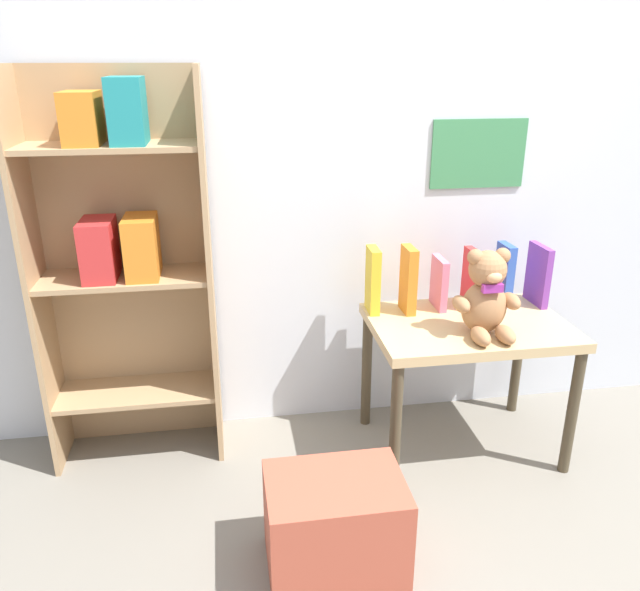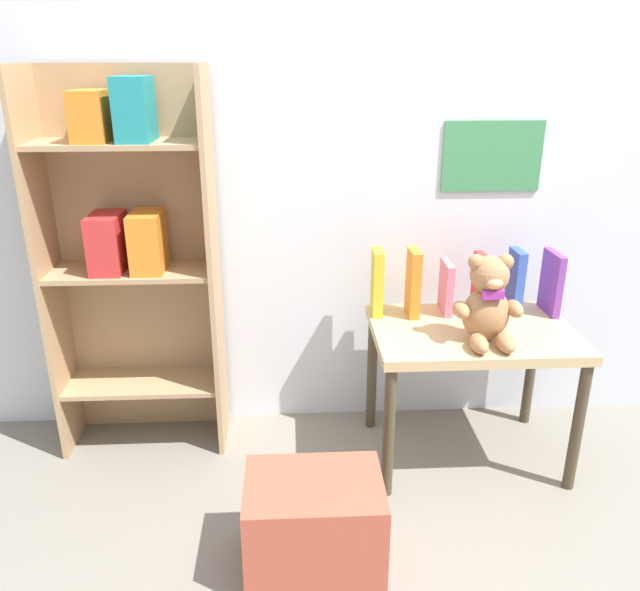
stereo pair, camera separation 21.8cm
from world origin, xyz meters
name	(u,v)px [view 2 (the right image)]	position (x,y,z in m)	size (l,w,h in m)	color
wall_back	(382,108)	(0.00, 1.41, 1.25)	(4.80, 0.07, 2.50)	silver
bookshelf_side	(132,243)	(-0.91, 1.26, 0.80)	(0.61, 0.26, 1.41)	tan
display_table	(471,346)	(0.30, 1.06, 0.45)	(0.71, 0.49, 0.52)	tan
teddy_bear	(488,303)	(0.31, 0.96, 0.66)	(0.23, 0.21, 0.30)	#A8754C
book_standing_yellow	(377,282)	(-0.02, 1.22, 0.65)	(0.04, 0.11, 0.25)	gold
book_standing_orange	(413,283)	(0.11, 1.19, 0.65)	(0.04, 0.11, 0.25)	orange
book_standing_pink	(446,287)	(0.24, 1.22, 0.62)	(0.03, 0.14, 0.19)	#D17093
book_standing_red	(482,285)	(0.37, 1.21, 0.64)	(0.03, 0.14, 0.22)	red
book_standing_blue	(515,281)	(0.50, 1.22, 0.64)	(0.03, 0.11, 0.24)	#2D51B7
book_standing_purple	(551,283)	(0.62, 1.20, 0.64)	(0.03, 0.15, 0.23)	purple
storage_bin	(314,524)	(-0.29, 0.53, 0.15)	(0.40, 0.29, 0.29)	#AD4C38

